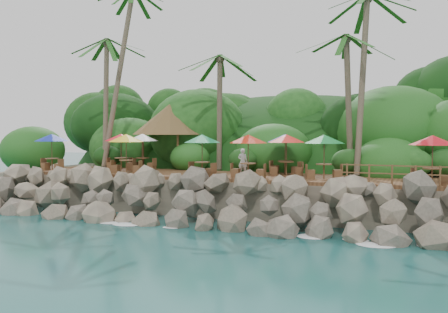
% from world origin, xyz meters
% --- Properties ---
extents(ground, '(140.00, 140.00, 0.00)m').
position_xyz_m(ground, '(0.00, 0.00, 0.00)').
color(ground, '#19514F').
rests_on(ground, ground).
extents(land_base, '(32.00, 25.20, 2.10)m').
position_xyz_m(land_base, '(0.00, 16.00, 1.05)').
color(land_base, gray).
rests_on(land_base, ground).
extents(jungle_hill, '(44.80, 28.00, 15.40)m').
position_xyz_m(jungle_hill, '(0.00, 23.50, 0.00)').
color(jungle_hill, '#143811').
rests_on(jungle_hill, ground).
extents(seawall, '(29.00, 4.00, 2.30)m').
position_xyz_m(seawall, '(0.00, 2.00, 1.15)').
color(seawall, gray).
rests_on(seawall, ground).
extents(terrace, '(26.00, 5.00, 0.20)m').
position_xyz_m(terrace, '(0.00, 6.00, 2.20)').
color(terrace, brown).
rests_on(terrace, land_base).
extents(jungle_foliage, '(44.00, 16.00, 12.00)m').
position_xyz_m(jungle_foliage, '(0.00, 15.00, 0.00)').
color(jungle_foliage, '#143811').
rests_on(jungle_foliage, ground).
extents(foam_line, '(25.20, 0.80, 0.06)m').
position_xyz_m(foam_line, '(0.00, 0.30, 0.03)').
color(foam_line, white).
rests_on(foam_line, ground).
extents(palms, '(32.03, 7.07, 14.28)m').
position_xyz_m(palms, '(1.53, 8.84, 12.18)').
color(palms, brown).
rests_on(palms, ground).
extents(palapa, '(5.33, 5.33, 4.60)m').
position_xyz_m(palapa, '(-5.93, 10.06, 5.79)').
color(palapa, brown).
rests_on(palapa, ground).
extents(dining_clusters, '(25.88, 5.48, 2.46)m').
position_xyz_m(dining_clusters, '(-0.61, 5.68, 4.35)').
color(dining_clusters, brown).
rests_on(dining_clusters, terrace).
extents(railing, '(6.10, 0.10, 1.00)m').
position_xyz_m(railing, '(10.51, 3.65, 2.91)').
color(railing, brown).
rests_on(railing, terrace).
extents(waiter, '(0.61, 0.42, 1.61)m').
position_xyz_m(waiter, '(1.22, 6.01, 3.11)').
color(waiter, white).
rests_on(waiter, terrace).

